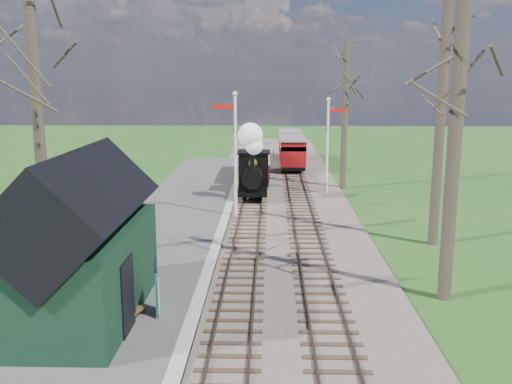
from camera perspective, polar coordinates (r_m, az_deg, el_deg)
distant_hills at (r=78.99m, az=1.73°, el=-5.52°), size 114.40×48.00×22.02m
ballast_bed at (r=33.86m, az=1.98°, el=-0.19°), size 8.00×60.00×0.10m
track_near at (r=33.87m, az=-0.22°, el=-0.10°), size 1.60×60.00×0.15m
track_far at (r=33.89m, az=4.18°, el=-0.12°), size 1.60×60.00×0.15m
platform at (r=26.45m, az=-8.36°, el=-3.54°), size 5.00×44.00×0.20m
coping_strip at (r=26.16m, az=-3.38°, el=-3.59°), size 0.40×44.00×0.21m
station_shed at (r=16.71m, az=-17.10°, el=-5.14°), size 3.25×6.30×4.78m
semaphore_near at (r=27.41m, az=-2.21°, el=4.61°), size 1.22×0.24×6.22m
semaphore_far at (r=33.52m, az=7.30°, el=5.32°), size 1.22×0.24×5.72m
bare_trees at (r=21.33m, az=2.42°, el=6.92°), size 15.51×22.39×12.00m
fence_line at (r=47.59m, az=0.64°, el=3.82°), size 12.60×0.08×1.00m
locomotive at (r=32.22m, az=-0.31°, el=2.71°), size 1.71×4.00×4.28m
coach at (r=38.29m, az=-0.01°, el=3.32°), size 2.00×6.85×2.10m
red_carriage_a at (r=42.28m, az=3.66°, el=3.97°), size 1.88×4.66×1.98m
red_carriage_b at (r=47.74m, az=3.42°, el=4.84°), size 1.88×4.66×1.98m
sign_board at (r=16.81m, az=-9.84°, el=-10.16°), size 0.23×0.75×1.10m
bench at (r=16.61m, az=-12.77°, el=-11.30°), size 0.69×1.36×0.75m
person at (r=19.10m, az=-10.37°, el=-7.20°), size 0.47×0.55×1.29m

